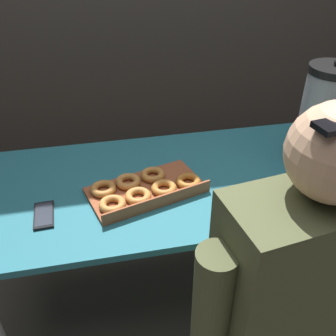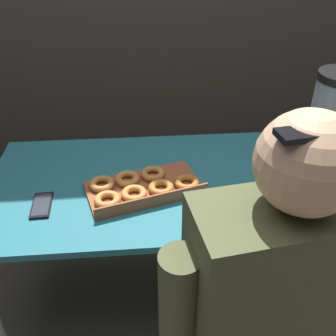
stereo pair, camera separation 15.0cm
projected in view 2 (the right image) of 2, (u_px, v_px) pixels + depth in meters
name	position (u px, v px, depth m)	size (l,w,h in m)	color
ground_plane	(176.00, 290.00, 1.93)	(12.00, 12.00, 0.00)	#4C473F
folding_table	(178.00, 188.00, 1.56)	(1.55, 0.74, 0.70)	#236675
donut_box	(142.00, 187.00, 1.46)	(0.49, 0.35, 0.05)	brown
coffee_urn	(333.00, 127.00, 1.45)	(0.20, 0.23, 0.46)	#939399
cell_phone	(42.00, 205.00, 1.39)	(0.08, 0.15, 0.01)	black
person_seated	(266.00, 332.00, 1.06)	(0.61, 0.30, 1.30)	#33332D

